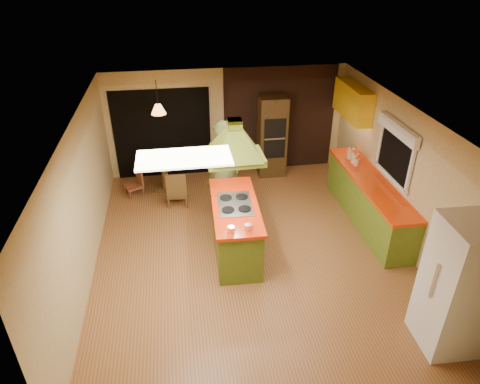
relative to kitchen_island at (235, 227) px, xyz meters
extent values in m
plane|color=#9C6133|center=(0.28, -0.03, -0.49)|extent=(6.50, 6.50, 0.00)
plane|color=beige|center=(0.28, 3.22, 0.76)|extent=(5.50, 0.00, 5.50)
plane|color=beige|center=(0.28, -3.28, 0.76)|extent=(5.50, 0.00, 5.50)
plane|color=beige|center=(-2.47, -0.03, 0.76)|extent=(0.00, 6.50, 6.50)
plane|color=beige|center=(3.03, -0.03, 0.76)|extent=(0.00, 6.50, 6.50)
plane|color=silver|center=(0.28, -0.03, 2.01)|extent=(6.50, 6.50, 0.00)
cube|color=#381E14|center=(1.53, 3.20, 0.76)|extent=(2.64, 0.03, 2.50)
cube|color=black|center=(-1.22, 3.20, 0.56)|extent=(2.20, 0.03, 2.10)
cube|color=olive|center=(2.73, 0.57, -0.06)|extent=(0.58, 3.00, 0.86)
cube|color=#E53807|center=(2.73, 0.57, 0.40)|extent=(0.62, 3.05, 0.06)
cube|color=yellow|center=(2.85, 2.17, 1.46)|extent=(0.34, 1.40, 0.70)
cube|color=black|center=(3.00, 0.37, 1.06)|extent=(0.03, 1.16, 0.96)
cube|color=white|center=(2.95, 0.37, 1.53)|extent=(0.10, 1.35, 0.22)
cube|color=white|center=(-0.82, -1.23, 1.99)|extent=(1.20, 0.60, 0.03)
cube|color=#586F1B|center=(0.00, 0.00, -0.04)|extent=(0.79, 1.89, 0.91)
cube|color=red|center=(0.00, 0.00, 0.45)|extent=(0.86, 1.98, 0.06)
cube|color=silver|center=(0.00, 0.00, 0.49)|extent=(0.59, 0.84, 0.02)
cube|color=#5F6D1B|center=(0.00, 0.00, 1.36)|extent=(0.93, 0.68, 0.11)
pyramid|color=#5F6D1B|center=(0.00, 0.00, 1.86)|extent=(0.93, 0.68, 0.45)
cube|color=#5F6D1B|center=(0.00, 0.00, 1.94)|extent=(0.22, 0.22, 0.14)
imported|color=#586032|center=(-0.05, 1.33, 0.51)|extent=(0.77, 0.54, 2.01)
cube|color=white|center=(2.61, -2.48, 0.49)|extent=(0.83, 0.79, 1.97)
cube|color=#4A3417|center=(1.29, 2.92, 0.46)|extent=(0.64, 0.59, 1.91)
cube|color=black|center=(1.29, 2.62, 0.76)|extent=(0.49, 0.03, 0.45)
cube|color=black|center=(1.29, 2.62, 0.26)|extent=(0.49, 0.03, 0.45)
cylinder|color=brown|center=(-1.23, 2.44, 0.25)|extent=(1.02, 1.02, 0.05)
cylinder|color=brown|center=(-1.23, 2.44, -0.11)|extent=(0.14, 0.14, 0.72)
cylinder|color=brown|center=(-1.23, 2.44, -0.47)|extent=(0.57, 0.57, 0.05)
cone|color=#FF9E3F|center=(-1.23, 2.44, 1.41)|extent=(0.39, 0.39, 0.20)
cylinder|color=beige|center=(2.68, 1.55, 0.54)|extent=(0.18, 0.18, 0.22)
cylinder|color=beige|center=(2.68, 1.33, 0.53)|extent=(0.17, 0.17, 0.20)
cylinder|color=beige|center=(2.68, 1.21, 0.50)|extent=(0.13, 0.13, 0.14)
camera|label=1|loc=(-0.88, -6.17, 4.31)|focal=32.00mm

